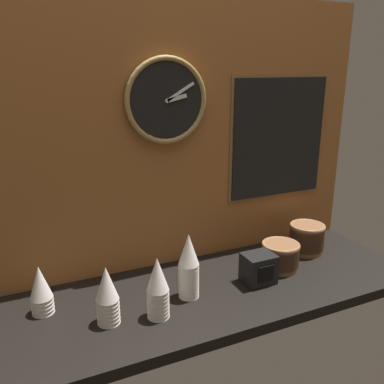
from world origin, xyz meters
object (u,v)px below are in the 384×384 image
cup_stack_center (189,266)px  cup_stack_left (107,295)px  wall_clock (166,101)px  cup_stack_center_left (158,288)px  menu_board (279,138)px  napkin_dispenser (259,268)px  bowl_stack_far_right (307,237)px  bowl_stack_right (280,255)px  cup_stack_far_left (41,290)px

cup_stack_center → cup_stack_left: (-29.81, -3.71, -2.09)cm
cup_stack_left → wall_clock: size_ratio=0.62×
cup_stack_center_left → menu_board: menu_board is taller
cup_stack_center_left → wall_clock: wall_clock is taller
menu_board → napkin_dispenser: size_ratio=4.52×
bowl_stack_far_right → bowl_stack_right: size_ratio=1.00×
cup_stack_far_left → bowl_stack_right: cup_stack_far_left is taller
cup_stack_center → bowl_stack_far_right: (62.46, 12.06, -5.31)cm
cup_stack_far_left → napkin_dispenser: size_ratio=1.44×
bowl_stack_far_right → bowl_stack_right: (-20.27, -8.39, -0.84)cm
bowl_stack_far_right → wall_clock: 85.89cm
cup_stack_center_left → bowl_stack_far_right: cup_stack_center_left is taller
cup_stack_center → bowl_stack_far_right: 63.84cm
bowl_stack_far_right → wall_clock: (-59.72, 13.92, 60.15)cm
cup_stack_center_left → bowl_stack_far_right: (76.62, 19.25, -3.92)cm
bowl_stack_far_right → menu_board: (-7.52, 14.80, 42.35)cm
cup_stack_center_left → wall_clock: 67.44cm
cup_stack_left → wall_clock: 71.98cm
cup_stack_center → menu_board: (54.95, 26.86, 37.04)cm
cup_stack_center → wall_clock: (2.74, 25.97, 54.84)cm
napkin_dispenser → wall_clock: bearing=132.7°
wall_clock → menu_board: wall_clock is taller
cup_stack_center → napkin_dispenser: bearing=-3.5°
cup_stack_far_left → wall_clock: 79.10cm
cup_stack_center → bowl_stack_right: size_ratio=1.57×
bowl_stack_far_right → napkin_dispenser: bearing=-158.0°
cup_stack_center → napkin_dispenser: size_ratio=2.03×
cup_stack_far_left → napkin_dispenser: bearing=-9.3°
bowl_stack_right → wall_clock: (-39.45, 22.30, 60.99)cm
cup_stack_center_left → menu_board: 86.10cm
cup_stack_center → cup_stack_center_left: bearing=-153.1°
cup_stack_left → bowl_stack_far_right: size_ratio=1.29×
cup_stack_left → menu_board: size_ratio=0.37×
cup_stack_left → cup_stack_far_left: bearing=142.0°
cup_stack_center → cup_stack_far_left: cup_stack_center is taller
wall_clock → napkin_dispenser: (25.55, -27.69, -61.18)cm
bowl_stack_far_right → bowl_stack_right: bowl_stack_far_right is taller
bowl_stack_far_right → menu_board: size_ratio=0.29×
menu_board → bowl_stack_far_right: bearing=-63.1°
bowl_stack_right → cup_stack_far_left: bearing=175.4°
napkin_dispenser → bowl_stack_right: bearing=21.2°
cup_stack_left → menu_board: 98.23cm
wall_clock → napkin_dispenser: bearing=-47.3°
cup_stack_far_left → napkin_dispenser: cup_stack_far_left is taller
cup_stack_far_left → bowl_stack_far_right: (111.00, 1.13, -1.83)cm
bowl_stack_far_right → cup_stack_left: bearing=-170.3°
cup_stack_far_left → cup_stack_left: 23.80cm
cup_stack_far_left → bowl_stack_right: (90.73, -7.25, -2.67)cm
cup_stack_far_left → menu_board: size_ratio=0.32×
wall_clock → menu_board: bearing=1.0°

